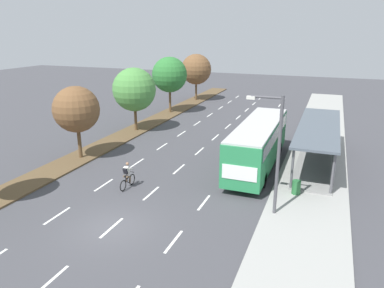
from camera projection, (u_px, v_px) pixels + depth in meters
name	position (u px, v px, depth m)	size (l,w,h in m)	color
ground_plane	(112.00, 227.00, 18.60)	(140.00, 140.00, 0.00)	#424247
median_strip	(150.00, 123.00, 39.21)	(2.60, 52.00, 0.12)	brown
sidewalk_right	(319.00, 140.00, 33.16)	(4.50, 52.00, 0.15)	#9E9E99
lane_divider_left	(182.00, 134.00, 35.43)	(0.14, 46.17, 0.01)	white
lane_divider_center	(215.00, 137.00, 34.22)	(0.14, 46.17, 0.01)	white
lane_divider_right	(252.00, 141.00, 33.01)	(0.14, 46.17, 0.01)	white
bus_shelter	(321.00, 141.00, 26.84)	(2.90, 12.37, 2.86)	gray
bus	(258.00, 140.00, 26.18)	(2.54, 11.29, 3.37)	#28844C
cyclist	(127.00, 176.00, 23.05)	(0.46, 1.82, 1.71)	black
median_tree_second	(76.00, 109.00, 27.36)	(3.54, 3.54, 5.63)	brown
median_tree_third	(134.00, 90.00, 35.11)	(4.24, 4.24, 6.20)	brown
median_tree_fourth	(170.00, 75.00, 42.86)	(4.20, 4.20, 6.65)	brown
median_tree_fifth	(196.00, 69.00, 50.71)	(4.25, 4.25, 6.47)	brown
streetlight	(276.00, 148.00, 18.71)	(1.91, 0.24, 6.50)	#4C4C51
trash_bin	(296.00, 187.00, 21.96)	(0.52, 0.52, 0.85)	#286B38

